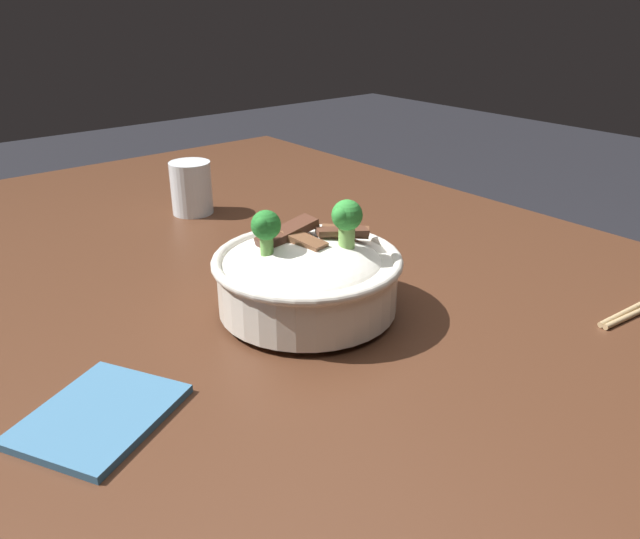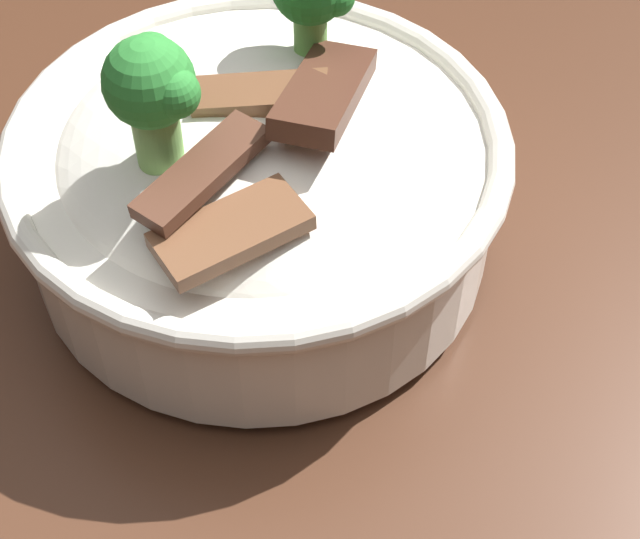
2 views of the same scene
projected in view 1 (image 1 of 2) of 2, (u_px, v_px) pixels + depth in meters
dining_table at (307, 329)px, 0.88m from camera, size 1.57×0.97×0.78m
rice_bowl at (307, 274)px, 0.74m from camera, size 0.23×0.23×0.14m
drinking_glass at (192, 192)px, 1.08m from camera, size 0.07×0.07×0.09m
folded_napkin at (99, 415)px, 0.57m from camera, size 0.16×0.17×0.01m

